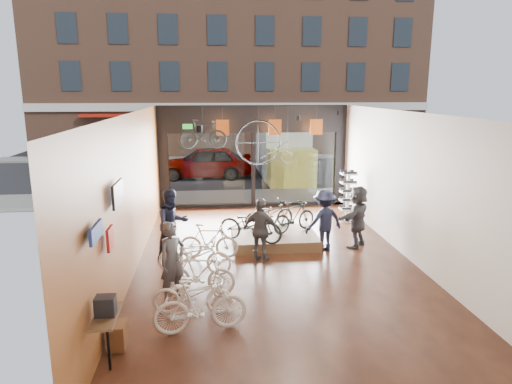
{
  "coord_description": "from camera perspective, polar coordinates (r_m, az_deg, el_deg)",
  "views": [
    {
      "loc": [
        -1.63,
        -10.89,
        4.32
      ],
      "look_at": [
        -0.37,
        1.4,
        1.57
      ],
      "focal_mm": 32.0,
      "sensor_mm": 36.0,
      "label": 1
    }
  ],
  "objects": [
    {
      "name": "customer_0",
      "position": [
        9.74,
        -10.39,
        -8.52
      ],
      "size": [
        0.73,
        0.71,
        1.7
      ],
      "primitive_type": "imported",
      "rotation": [
        0.0,
        0.0,
        0.71
      ],
      "color": "#3F3F44",
      "rests_on": "ground_plane"
    },
    {
      "name": "street_road",
      "position": [
        26.3,
        -2.24,
        3.07
      ],
      "size": [
        30.0,
        18.0,
        0.02
      ],
      "primitive_type": "cube",
      "color": "black",
      "rests_on": "ground"
    },
    {
      "name": "display_platform",
      "position": [
        13.22,
        2.29,
        -5.83
      ],
      "size": [
        2.4,
        1.8,
        0.3
      ],
      "primitive_type": "cube",
      "color": "#4C361D",
      "rests_on": "ground_plane"
    },
    {
      "name": "display_bike_mid",
      "position": [
        13.27,
        4.81,
        -3.07
      ],
      "size": [
        1.53,
        1.11,
        0.91
      ],
      "primitive_type": "imported",
      "rotation": [
        0.0,
        0.0,
        2.08
      ],
      "color": "black",
      "rests_on": "display_platform"
    },
    {
      "name": "customer_1",
      "position": [
        12.1,
        -10.42,
        -3.95
      ],
      "size": [
        1.12,
        1.05,
        1.85
      ],
      "primitive_type": "imported",
      "rotation": [
        0.0,
        0.0,
        0.51
      ],
      "color": "#161C33",
      "rests_on": "ground_plane"
    },
    {
      "name": "sunglasses_rack",
      "position": [
        15.57,
        11.39,
        -0.48
      ],
      "size": [
        0.56,
        0.48,
        1.74
      ],
      "primitive_type": null,
      "rotation": [
        0.0,
        0.0,
        -0.12
      ],
      "color": "white",
      "rests_on": "ground_plane"
    },
    {
      "name": "street_car",
      "position": [
        23.16,
        -6.4,
        3.74
      ],
      "size": [
        4.71,
        1.89,
        1.6
      ],
      "primitive_type": "imported",
      "rotation": [
        0.0,
        0.0,
        -1.57
      ],
      "color": "gray",
      "rests_on": "street_road"
    },
    {
      "name": "wall_back",
      "position": [
        5.68,
        11.76,
        -12.92
      ],
      "size": [
        7.0,
        0.04,
        3.8
      ],
      "primitive_type": "cube",
      "color": "beige",
      "rests_on": "ground"
    },
    {
      "name": "jersey_mid",
      "position": [
        16.31,
        2.4,
        8.09
      ],
      "size": [
        0.45,
        0.03,
        0.55
      ],
      "primitive_type": "cube",
      "color": "#CC5919",
      "rests_on": "ceiling"
    },
    {
      "name": "wall_left",
      "position": [
        11.31,
        -15.33,
        -0.24
      ],
      "size": [
        0.04,
        12.0,
        3.8
      ],
      "primitive_type": "cube",
      "color": "brown",
      "rests_on": "ground"
    },
    {
      "name": "floor_bike_3",
      "position": [
        10.04,
        -7.13,
        -10.04
      ],
      "size": [
        1.64,
        0.75,
        0.95
      ],
      "primitive_type": "imported",
      "rotation": [
        0.0,
        0.0,
        1.37
      ],
      "color": "beige",
      "rests_on": "ground_plane"
    },
    {
      "name": "box_truck",
      "position": [
        22.4,
        3.61,
        4.73
      ],
      "size": [
        2.16,
        6.48,
        2.55
      ],
      "primitive_type": null,
      "color": "silver",
      "rests_on": "street_road"
    },
    {
      "name": "customer_2",
      "position": [
        11.66,
        0.65,
        -4.83
      ],
      "size": [
        1.05,
        0.85,
        1.67
      ],
      "primitive_type": "imported",
      "rotation": [
        0.0,
        0.0,
        2.61
      ],
      "color": "#3F3F44",
      "rests_on": "ground_plane"
    },
    {
      "name": "customer_3",
      "position": [
        12.6,
        8.52,
        -3.52
      ],
      "size": [
        1.26,
        0.97,
        1.72
      ],
      "primitive_type": "imported",
      "rotation": [
        0.0,
        0.0,
        3.48
      ],
      "color": "#161C33",
      "rests_on": "ground_plane"
    },
    {
      "name": "sidewalk_far",
      "position": [
        30.24,
        -2.73,
        4.44
      ],
      "size": [
        30.0,
        2.0,
        0.12
      ],
      "primitive_type": "cube",
      "color": "slate",
      "rests_on": "ground"
    },
    {
      "name": "floor_bike_2",
      "position": [
        9.26,
        -7.91,
        -12.49
      ],
      "size": [
        1.63,
        0.7,
        0.83
      ],
      "primitive_type": "imported",
      "rotation": [
        0.0,
        0.0,
        1.47
      ],
      "color": "beige",
      "rests_on": "ground_plane"
    },
    {
      "name": "storefront",
      "position": [
        17.14,
        -0.35,
        4.45
      ],
      "size": [
        7.0,
        0.26,
        3.8
      ],
      "primitive_type": null,
      "color": "black",
      "rests_on": "ground"
    },
    {
      "name": "opposite_building",
      "position": [
        32.54,
        -3.12,
        17.26
      ],
      "size": [
        26.0,
        5.0,
        14.0
      ],
      "primitive_type": "cube",
      "color": "brown",
      "rests_on": "ground"
    },
    {
      "name": "display_bike_right",
      "position": [
        13.63,
        1.64,
        -2.77
      ],
      "size": [
        1.67,
        1.02,
        0.83
      ],
      "primitive_type": "imported",
      "rotation": [
        0.0,
        0.0,
        1.89
      ],
      "color": "black",
      "rests_on": "display_platform"
    },
    {
      "name": "jersey_left",
      "position": [
        16.15,
        -4.2,
        8.02
      ],
      "size": [
        0.45,
        0.03,
        0.55
      ],
      "primitive_type": "cube",
      "color": "#CC5919",
      "rests_on": "ceiling"
    },
    {
      "name": "floor_bike_5",
      "position": [
        12.06,
        -5.93,
        -6.14
      ],
      "size": [
        1.59,
        0.63,
        0.93
      ],
      "primitive_type": "imported",
      "rotation": [
        0.0,
        0.0,
        1.44
      ],
      "color": "beige",
      "rests_on": "ground_plane"
    },
    {
      "name": "wall_merch",
      "position": [
        8.17,
        -18.04,
        -9.76
      ],
      "size": [
        0.4,
        2.4,
        2.6
      ],
      "primitive_type": null,
      "color": "navy",
      "rests_on": "wall_left"
    },
    {
      "name": "floor_bike_4",
      "position": [
        11.08,
        -7.68,
        -7.89
      ],
      "size": [
        1.87,
        0.96,
        0.93
      ],
      "primitive_type": "imported",
      "rotation": [
        0.0,
        0.0,
        1.37
      ],
      "color": "beige",
      "rests_on": "ground_plane"
    },
    {
      "name": "sidewalk_near",
      "position": [
        18.66,
        -0.7,
        -0.64
      ],
      "size": [
        30.0,
        2.4,
        0.12
      ],
      "primitive_type": "cube",
      "color": "slate",
      "rests_on": "ground"
    },
    {
      "name": "jersey_right",
      "position": [
        16.59,
        7.55,
        8.06
      ],
      "size": [
        0.45,
        0.03,
        0.55
      ],
      "primitive_type": "cube",
      "color": "#CC5919",
      "rests_on": "ceiling"
    },
    {
      "name": "exit_sign",
      "position": [
        16.83,
        -8.56,
        8.1
      ],
      "size": [
        0.35,
        0.06,
        0.18
      ],
      "primitive_type": "cube",
      "color": "#198C26",
      "rests_on": "storefront"
    },
    {
      "name": "hung_bike",
      "position": [
        15.15,
        -6.68,
        7.2
      ],
      "size": [
        1.58,
        0.46,
        0.95
      ],
      "primitive_type": "imported",
      "rotation": [
        0.0,
        0.0,
        1.58
      ],
      "color": "black",
      "rests_on": "ceiling"
    },
    {
      "name": "ceiling",
      "position": [
        11.02,
        2.69,
        9.96
      ],
      "size": [
        7.0,
        12.0,
        0.04
      ],
      "primitive_type": "cube",
      "color": "black",
      "rests_on": "ground"
    },
    {
      "name": "floor_bike_1",
      "position": [
        8.57,
        -6.97,
        -13.89
      ],
      "size": [
        1.77,
        0.75,
        1.03
      ],
      "primitive_type": "imported",
      "rotation": [
        0.0,
        0.0,
        1.73
      ],
      "color": "beige",
      "rests_on": "ground_plane"
    },
    {
      "name": "ground_plane",
      "position": [
        11.83,
        2.5,
        -8.96
      ],
      "size": [
        7.0,
        12.0,
        0.04
      ],
      "primitive_type": "cube",
      "color": "black",
      "rests_on": "ground"
    },
    {
      "name": "wall_right",
      "position": [
        12.29,
        19.06,
        0.51
      ],
      "size": [
        0.04,
        12.0,
        3.8
      ],
      "primitive_type": "cube",
      "color": "beige",
      "rests_on": "ground"
    },
    {
      "name": "penny_farthing",
      "position": [
        16.01,
        1.44,
        6.03
      ],
      "size": [
        1.96,
        0.06,
        1.57
      ],
      "primitive_type": null,
      "color": "black",
      "rests_on": "ceiling"
    },
    {
      "name": "display_bike_left",
      "position": [
        12.36,
        -0.7,
        -4.11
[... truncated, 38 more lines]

